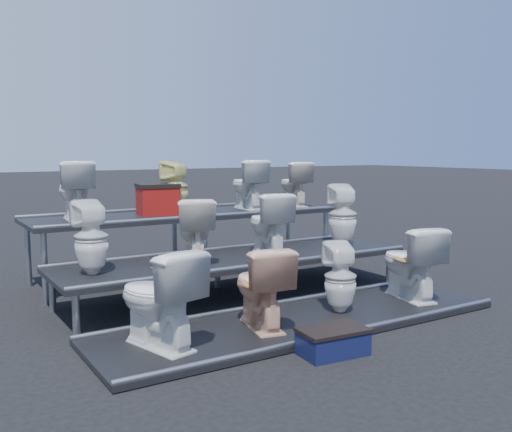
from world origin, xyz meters
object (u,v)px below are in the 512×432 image
toilet_1 (261,286)px  toilet_9 (176,187)px  toilet_2 (340,277)px  red_crate (158,201)px  toilet_4 (91,237)px  toilet_3 (410,262)px  toilet_7 (343,215)px  step_stool (333,343)px  toilet_8 (74,190)px  toilet_5 (195,230)px  toilet_6 (268,223)px  toilet_11 (294,184)px  toilet_0 (158,298)px  toilet_10 (248,184)px

toilet_1 → toilet_9: bearing=-85.2°
toilet_2 → red_crate: 2.82m
toilet_4 → toilet_3: bearing=154.0°
toilet_4 → toilet_7: toilet_7 is taller
toilet_1 → red_crate: 2.66m
step_stool → toilet_8: bearing=114.9°
toilet_2 → toilet_5: bearing=-32.8°
toilet_6 → toilet_11: bearing=-124.1°
toilet_11 → step_stool: (-2.03, -3.40, -1.09)m
toilet_0 → red_crate: bearing=-126.9°
toilet_4 → toilet_9: (1.50, 1.30, 0.38)m
toilet_4 → toilet_7: 3.28m
toilet_2 → step_stool: size_ratio=1.30×
toilet_6 → toilet_5: bearing=11.2°
toilet_8 → toilet_9: bearing=-175.0°
toilet_6 → toilet_10: bearing=-99.6°
toilet_6 → step_stool: size_ratio=1.35×
toilet_9 → red_crate: 0.31m
toilet_6 → red_crate: bearing=-44.5°
toilet_5 → toilet_0: bearing=73.1°
toilet_11 → toilet_2: bearing=76.3°
toilet_6 → step_stool: toilet_6 is taller
toilet_3 → toilet_4: bearing=-10.7°
toilet_5 → red_crate: 1.31m
toilet_1 → red_crate: red_crate is taller
toilet_0 → toilet_6: (1.95, 1.30, 0.35)m
toilet_3 → toilet_9: (-1.65, 2.60, 0.74)m
toilet_3 → toilet_8: (-2.98, 2.60, 0.75)m
toilet_6 → toilet_8: 2.37m
toilet_2 → toilet_8: bearing=-33.4°
toilet_3 → toilet_10: size_ratio=1.16×
toilet_7 → toilet_11: (0.15, 1.30, 0.33)m
toilet_0 → toilet_4: 1.36m
toilet_2 → toilet_0: bearing=19.4°
toilet_10 → toilet_11: 0.82m
toilet_5 → step_stool: bearing=116.8°
toilet_10 → toilet_2: bearing=85.5°
toilet_10 → toilet_1: bearing=67.0°
toilet_1 → toilet_9: 2.73m
toilet_2 → toilet_10: (0.46, 2.60, 0.79)m
toilet_5 → red_crate: size_ratio=1.46×
toilet_0 → toilet_9: bearing=-131.6°
toilet_3 → toilet_8: bearing=-29.4°
toilet_11 → toilet_6: bearing=57.3°
toilet_7 → toilet_8: size_ratio=1.12×
toilet_5 → step_stool: toilet_5 is taller
toilet_8 → toilet_11: 3.26m
toilet_6 → toilet_1: bearing=65.6°
toilet_4 → toilet_11: (3.44, 1.30, 0.36)m
toilet_9 → toilet_10: bearing=155.4°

